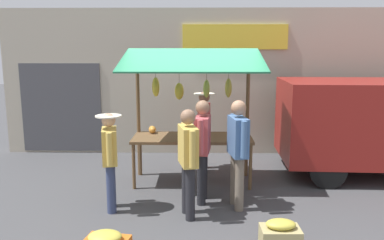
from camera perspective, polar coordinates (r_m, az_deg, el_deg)
ground_plane at (r=7.53m, az=0.04°, el=-8.97°), size 40.00×40.00×0.00m
street_backdrop at (r=9.33m, az=-0.04°, el=5.50°), size 9.00×0.30×3.40m
market_stall at (r=7.20m, az=-0.09°, el=2.81°), size 2.50×1.46×2.50m
vendor_with_sunhat at (r=8.00m, az=1.77°, el=-0.63°), size 0.42×0.70×1.64m
shopper_with_shopping_bag at (r=6.15m, az=6.67°, el=-3.74°), size 0.31×0.72×1.72m
shopper_with_ponytail at (r=6.17m, az=-11.84°, el=-4.93°), size 0.40×0.66×1.54m
shopper_in_striped_shirt at (r=5.78m, az=-0.58°, el=-5.21°), size 0.33×0.68×1.64m
shopper_in_grey_tee at (r=6.34m, az=1.53°, el=-3.45°), size 0.28×0.71×1.69m
produce_crate_near at (r=5.30m, az=12.71°, el=-15.98°), size 0.51×0.35×0.38m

